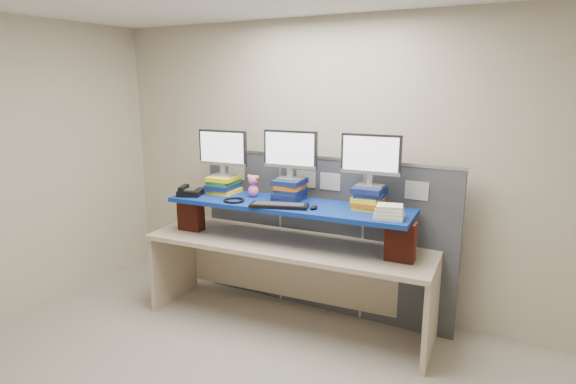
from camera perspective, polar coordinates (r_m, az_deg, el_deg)
The scene contains 18 objects.
room at distance 3.02m, azimuth -10.13°, elevation -2.61°, with size 5.00×4.00×2.80m.
cubicle_partition at distance 4.67m, azimuth 3.90°, elevation -4.95°, with size 2.60×0.06×1.53m.
desk at distance 4.40m, azimuth 0.00°, elevation -7.90°, with size 2.66×0.95×0.79m.
brick_pier_left at distance 4.75m, azimuth -11.43°, elevation -2.53°, with size 0.24×0.13×0.32m, color maroon.
brick_pier_right at distance 3.96m, azimuth 13.19°, elevation -5.73°, with size 0.24×0.13×0.32m, color maroon.
blue_board at distance 4.25m, azimuth 0.00°, elevation -1.58°, with size 2.19×0.55×0.04m, color navy.
book_stack_left at distance 4.67m, azimuth -7.65°, elevation 0.89°, with size 0.27×0.32×0.16m.
book_stack_center at distance 4.35m, azimuth 0.23°, elevation 0.30°, with size 0.27×0.32×0.19m.
book_stack_right at distance 4.11m, azimuth 9.57°, elevation -0.61°, with size 0.27×0.31×0.19m.
monitor_left at distance 4.61m, azimuth -7.74°, elevation 4.93°, with size 0.51×0.16×0.44m.
monitor_center at distance 4.28m, azimuth 0.27°, elevation 4.78°, with size 0.51×0.16×0.44m.
monitor_right at distance 4.04m, azimuth 9.78°, elevation 4.11°, with size 0.51×0.16×0.44m.
keyboard at distance 4.11m, azimuth -1.07°, elevation -1.60°, with size 0.53×0.31×0.03m.
mouse at distance 4.04m, azimuth 3.08°, elevation -1.83°, with size 0.06×0.10×0.03m, color black.
desk_phone at distance 4.62m, azimuth -11.61°, elevation 0.02°, with size 0.27×0.25×0.09m.
headset at distance 4.33m, azimuth -6.42°, elevation -0.98°, with size 0.19×0.19×0.02m, color black.
plush_toy at distance 4.46m, azimuth -4.14°, elevation 0.75°, with size 0.12×0.09×0.21m.
binder_stack at distance 3.85m, azimuth 11.93°, elevation -2.34°, with size 0.25×0.22×0.11m.
Camera 1 is at (1.83, -2.27, 2.20)m, focal length 30.00 mm.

